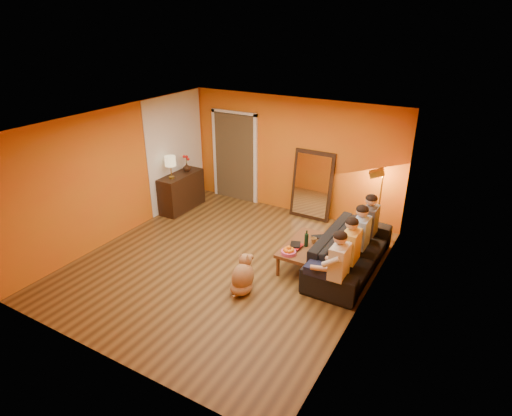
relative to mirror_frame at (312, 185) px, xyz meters
The scene contains 27 objects.
room_shell 2.39m from the mirror_frame, 103.68° to the right, with size 5.00×5.50×2.60m.
white_accent 3.21m from the mirror_frame, 163.83° to the right, with size 0.02×1.90×2.58m, color white.
doorway_recess 2.08m from the mirror_frame, behind, with size 1.06×0.30×2.10m, color #3F2D19.
door_jamb_left 2.64m from the mirror_frame, behind, with size 0.08×0.06×2.20m, color white.
door_jamb_right 1.51m from the mirror_frame, behind, with size 0.08×0.06×2.20m, color white.
door_header 2.46m from the mirror_frame, behind, with size 1.22×0.06×0.08m, color white.
mirror_frame is the anchor object (origin of this frame).
mirror_glass 0.04m from the mirror_frame, 90.00° to the right, with size 0.78×0.02×1.36m, color white.
sideboard 3.01m from the mirror_frame, 158.84° to the right, with size 0.44×1.18×0.85m, color black.
table_lamp 3.13m from the mirror_frame, 153.68° to the right, with size 0.24×0.24×0.51m, color beige, non-canonical shape.
sofa 2.25m from the mirror_frame, 48.97° to the right, with size 0.91×2.34×0.68m, color black.
coffee_table 2.14m from the mirror_frame, 70.31° to the right, with size 0.62×1.22×0.42m, color brown, non-canonical shape.
floor_lamp 1.58m from the mirror_frame, 10.24° to the right, with size 0.30×0.24×1.44m, color #B09333, non-canonical shape.
dog 3.24m from the mirror_frame, 86.94° to the right, with size 0.36×0.56×0.66m, color #AF794F, non-canonical shape.
person_far_left 3.10m from the mirror_frame, 59.35° to the right, with size 0.70×0.44×1.22m, color beige, non-canonical shape.
person_mid_left 2.65m from the mirror_frame, 53.25° to the right, with size 0.70×0.44×1.22m, color gold, non-canonical shape.
person_mid_right 2.23m from the mirror_frame, 44.75° to the right, with size 0.70×0.44×1.22m, color #85A3CE, non-canonical shape.
person_far_right 1.88m from the mirror_frame, 32.75° to the right, with size 0.70×0.44×1.22m, color #38393E, non-canonical shape.
fruit_bowl 2.49m from the mirror_frame, 76.02° to the right, with size 0.26×0.26×0.16m, color #DA4C85, non-canonical shape.
wine_bottle 2.14m from the mirror_frame, 69.50° to the right, with size 0.07×0.07×0.31m, color black.
tumbler 2.02m from the mirror_frame, 65.92° to the right, with size 0.11×0.11×0.10m, color #B27F3F.
laptop 1.85m from the mirror_frame, 61.24° to the right, with size 0.34×0.22×0.03m, color black.
book_lower 2.23m from the mirror_frame, 76.47° to the right, with size 0.18×0.24×0.02m, color black.
book_mid 2.22m from the mirror_frame, 76.15° to the right, with size 0.19×0.25×0.02m, color red.
book_upper 2.24m from the mirror_frame, 76.53° to the right, with size 0.17×0.23×0.02m, color black.
vase 2.92m from the mirror_frame, 163.43° to the right, with size 0.18×0.18×0.19m, color black.
flowers 2.94m from the mirror_frame, 163.43° to the right, with size 0.17×0.17×0.39m, color red, non-canonical shape.
Camera 1 is at (3.82, -5.56, 4.15)m, focal length 30.00 mm.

